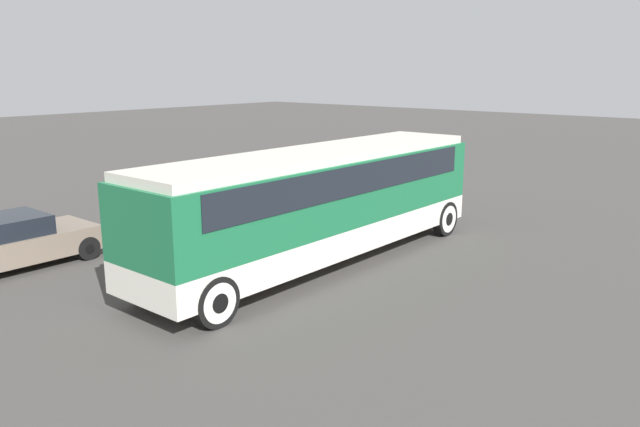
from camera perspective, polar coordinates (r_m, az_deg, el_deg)
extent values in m
plane|color=#423F3D|center=(17.08, 0.00, -4.58)|extent=(120.00, 120.00, 0.00)
cube|color=silver|center=(16.84, 0.00, -1.89)|extent=(11.38, 2.49, 0.73)
cube|color=#19663D|center=(16.57, 0.00, 2.16)|extent=(11.38, 2.49, 1.70)
cube|color=black|center=(16.49, 0.00, 3.58)|extent=(10.02, 2.53, 0.76)
cube|color=beige|center=(16.41, 0.00, 5.45)|extent=(11.16, 2.29, 0.22)
cube|color=#19663D|center=(21.08, 9.79, 3.68)|extent=(0.36, 2.39, 1.94)
cylinder|color=black|center=(20.16, 11.37, -0.45)|extent=(1.10, 0.28, 1.10)
cylinder|color=silver|center=(20.16, 11.37, -0.45)|extent=(0.85, 0.30, 0.85)
cylinder|color=black|center=(20.16, 11.37, -0.45)|extent=(0.42, 0.32, 0.42)
cylinder|color=black|center=(21.31, 6.04, 0.47)|extent=(1.10, 0.28, 1.10)
cylinder|color=silver|center=(21.31, 6.04, 0.47)|extent=(0.85, 0.30, 0.85)
cylinder|color=black|center=(21.31, 6.04, 0.47)|extent=(0.42, 0.32, 0.42)
cylinder|color=black|center=(13.03, -9.53, -7.96)|extent=(1.10, 0.28, 1.10)
cylinder|color=silver|center=(13.03, -9.53, -7.96)|extent=(0.85, 0.30, 0.85)
cylinder|color=black|center=(13.03, -9.53, -7.96)|extent=(0.42, 0.32, 0.42)
cylinder|color=black|center=(14.74, -15.29, -5.73)|extent=(1.10, 0.28, 1.10)
cylinder|color=silver|center=(14.74, -15.29, -5.73)|extent=(0.85, 0.30, 0.85)
cylinder|color=black|center=(14.74, -15.29, -5.73)|extent=(0.42, 0.32, 0.42)
cube|color=#7A6B5B|center=(18.41, -26.84, -2.83)|extent=(4.61, 1.89, 0.67)
cylinder|color=black|center=(18.50, -20.46, -2.98)|extent=(0.66, 0.22, 0.66)
cylinder|color=black|center=(18.50, -20.46, -2.98)|extent=(0.25, 0.26, 0.25)
cylinder|color=black|center=(19.96, -22.90, -2.04)|extent=(0.66, 0.22, 0.66)
cylinder|color=black|center=(19.96, -22.90, -2.04)|extent=(0.25, 0.26, 0.25)
cube|color=maroon|center=(20.80, -7.92, 0.20)|extent=(4.50, 1.70, 0.68)
cube|color=black|center=(20.55, -8.35, 1.85)|extent=(2.34, 1.53, 0.59)
cylinder|color=black|center=(21.55, -2.98, 0.05)|extent=(0.65, 0.22, 0.65)
cylinder|color=black|center=(21.55, -2.98, 0.05)|extent=(0.25, 0.26, 0.25)
cylinder|color=black|center=(22.59, -5.81, 0.62)|extent=(0.65, 0.22, 0.65)
cylinder|color=black|center=(22.59, -5.81, 0.62)|extent=(0.25, 0.26, 0.25)
cylinder|color=black|center=(19.16, -10.36, -1.81)|extent=(0.65, 0.22, 0.65)
cylinder|color=black|center=(19.16, -10.36, -1.81)|extent=(0.25, 0.26, 0.25)
cylinder|color=black|center=(20.33, -13.10, -1.08)|extent=(0.65, 0.22, 0.65)
cylinder|color=black|center=(20.33, -13.10, -1.08)|extent=(0.25, 0.26, 0.25)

